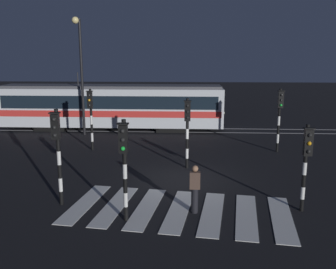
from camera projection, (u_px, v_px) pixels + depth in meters
name	position (u px, v px, depth m)	size (l,w,h in m)	color
ground_plane	(181.00, 179.00, 16.85)	(120.00, 120.00, 0.00)	black
rail_near	(183.00, 132.00, 26.88)	(80.00, 0.12, 0.03)	#59595E
rail_far	(184.00, 128.00, 28.28)	(80.00, 0.12, 0.03)	#59595E
crosswalk_zebra	(179.00, 210.00, 13.43)	(8.19, 4.80, 0.02)	silver
traffic_light_corner_near_left	(57.00, 143.00, 13.42)	(0.36, 0.42, 3.54)	black
traffic_light_corner_far_right	(280.00, 111.00, 20.96)	(0.36, 0.42, 3.58)	black
traffic_light_corner_near_right	(307.00, 155.00, 12.90)	(0.36, 0.42, 3.11)	black
traffic_light_median_centre	(187.00, 123.00, 17.91)	(0.36, 0.42, 3.40)	black
traffic_light_kerb_mid_left	(124.00, 156.00, 12.09)	(0.36, 0.42, 3.41)	black
traffic_light_corner_far_left	(91.00, 110.00, 21.37)	(0.36, 0.42, 3.52)	black
street_lamp_trackside_left	(80.00, 63.00, 24.86)	(0.44, 1.21, 7.71)	black
tram	(112.00, 106.00, 27.48)	(16.14, 2.58, 4.15)	silver
pedestrian_waiting_at_kerb	(195.00, 189.00, 13.09)	(0.36, 0.24, 1.71)	black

